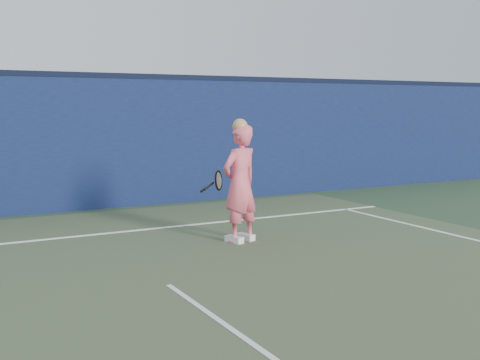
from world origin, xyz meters
TOP-DOWN VIEW (x-y plane):
  - ground at (0.00, 0.00)m, footprint 80.00×80.00m
  - backstop_wall at (0.00, 6.50)m, footprint 24.00×0.40m
  - wall_cap at (0.00, 6.50)m, footprint 24.00×0.42m
  - player at (1.73, 2.55)m, footprint 0.72×0.58m
  - racket at (1.59, 3.00)m, footprint 0.52×0.35m
  - court_lines at (0.00, -0.33)m, footprint 11.00×12.04m

SIDE VIEW (x-z plane):
  - ground at x=0.00m, z-range 0.00..0.00m
  - court_lines at x=0.00m, z-range 0.01..0.01m
  - racket at x=1.59m, z-range 0.69..1.01m
  - player at x=1.73m, z-range -0.03..1.76m
  - backstop_wall at x=0.00m, z-range 0.00..2.50m
  - wall_cap at x=0.00m, z-range 2.50..2.60m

